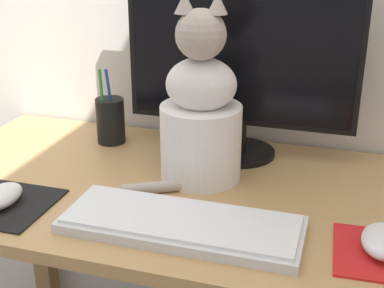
% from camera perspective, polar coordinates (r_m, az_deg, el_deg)
% --- Properties ---
extents(desk, '(1.20, 0.58, 0.71)m').
position_cam_1_polar(desk, '(1.13, 0.75, -9.83)').
color(desk, tan).
rests_on(desk, ground_plane).
extents(monitor, '(0.51, 0.17, 0.42)m').
position_cam_1_polar(monitor, '(1.17, 5.25, 9.16)').
color(monitor, black).
rests_on(monitor, desk).
extents(keyboard, '(0.42, 0.16, 0.02)m').
position_cam_1_polar(keyboard, '(0.94, -1.12, -8.48)').
color(keyboard, silver).
rests_on(keyboard, desk).
extents(mousepad_left, '(0.20, 0.17, 0.00)m').
position_cam_1_polar(mousepad_left, '(1.08, -19.71, -6.00)').
color(mousepad_left, black).
rests_on(mousepad_left, desk).
extents(computer_mouse_left, '(0.06, 0.10, 0.03)m').
position_cam_1_polar(computer_mouse_left, '(1.06, -19.74, -5.29)').
color(computer_mouse_left, white).
rests_on(computer_mouse_left, mousepad_left).
extents(computer_mouse_right, '(0.07, 0.10, 0.04)m').
position_cam_1_polar(computer_mouse_right, '(0.92, 19.70, -9.72)').
color(computer_mouse_right, white).
rests_on(computer_mouse_right, mousepad_right).
extents(cat, '(0.22, 0.24, 0.38)m').
position_cam_1_polar(cat, '(1.07, 0.91, 3.23)').
color(cat, white).
rests_on(cat, desk).
extents(pen_cup, '(0.07, 0.07, 0.18)m').
position_cam_1_polar(pen_cup, '(1.30, -8.70, 2.54)').
color(pen_cup, black).
rests_on(pen_cup, desk).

